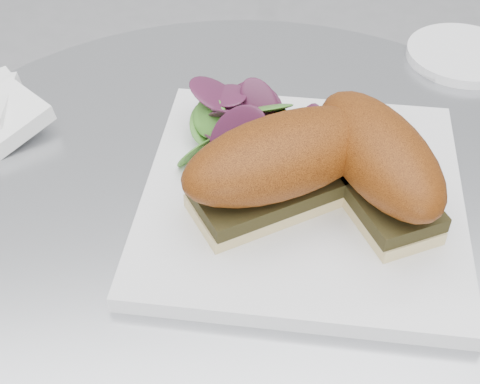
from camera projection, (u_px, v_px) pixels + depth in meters
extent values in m
cylinder|color=silver|center=(243.00, 227.00, 0.59)|extent=(0.70, 0.70, 0.02)
cube|color=silver|center=(303.00, 196.00, 0.59)|extent=(0.34, 0.34, 0.02)
cube|color=#DAC388|center=(281.00, 194.00, 0.57)|extent=(0.17, 0.11, 0.01)
cube|color=black|center=(282.00, 183.00, 0.56)|extent=(0.17, 0.12, 0.01)
ellipsoid|color=#6E320A|center=(284.00, 155.00, 0.54)|extent=(0.20, 0.14, 0.06)
cube|color=#DAC388|center=(372.00, 192.00, 0.58)|extent=(0.09, 0.15, 0.01)
cube|color=black|center=(374.00, 181.00, 0.57)|extent=(0.09, 0.15, 0.01)
ellipsoid|color=#6E320A|center=(379.00, 153.00, 0.55)|extent=(0.11, 0.18, 0.06)
cylinder|color=silver|center=(462.00, 55.00, 0.77)|extent=(0.13, 0.13, 0.01)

